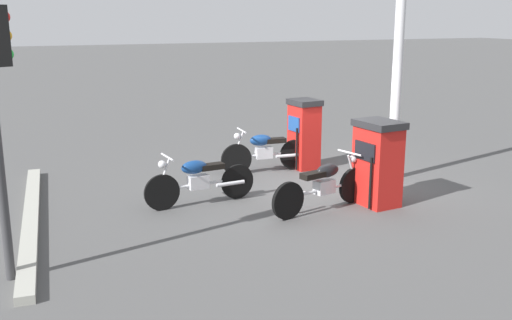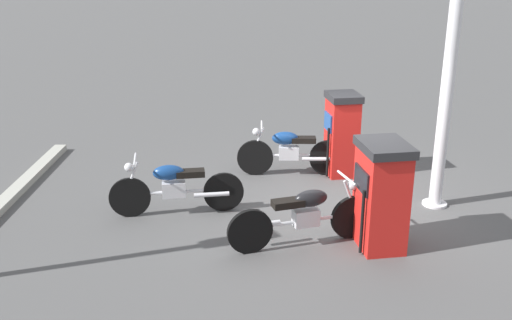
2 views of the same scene
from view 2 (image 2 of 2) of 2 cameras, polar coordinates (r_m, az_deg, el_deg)
name	(u,v)px [view 2 (image 2 of 2)]	position (r m, az deg, el deg)	size (l,w,h in m)	color
ground_plane	(340,205)	(9.78, 8.13, -4.32)	(120.00, 120.00, 0.00)	#4C4C4C
fuel_pump_near	(342,134)	(10.87, 8.31, 2.52)	(0.62, 0.72, 1.53)	red
fuel_pump_far	(381,195)	(8.26, 12.03, -3.31)	(0.70, 0.90, 1.53)	red
motorcycle_near_pump	(290,150)	(10.81, 3.30, 0.93)	(2.00, 0.56, 0.97)	black
motorcycle_far_pump	(305,215)	(8.26, 4.73, -5.29)	(2.13, 0.74, 0.96)	black
motorcycle_extra	(175,185)	(9.26, -7.90, -2.47)	(2.10, 0.56, 0.96)	black
canopy_support_pole	(447,92)	(9.54, 18.02, 6.32)	(0.40, 0.40, 3.94)	silver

